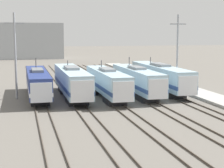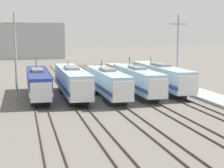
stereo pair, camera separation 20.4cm
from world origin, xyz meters
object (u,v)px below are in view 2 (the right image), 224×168
object	(u,v)px
locomotive_far_left	(38,83)
locomotive_center_left	(72,82)
locomotive_center	(108,83)
catenary_tower_right	(178,52)
catenary_tower_left	(15,54)
locomotive_far_right	(161,77)
locomotive_center_right	(138,81)

from	to	relation	value
locomotive_far_left	locomotive_center_left	xyz separation A→B (m)	(4.63, -0.69, 0.13)
locomotive_center	catenary_tower_right	size ratio (longest dim) A/B	1.44
locomotive_far_left	catenary_tower_right	distance (m)	21.03
locomotive_center	catenary_tower_left	distance (m)	13.10
locomotive_far_right	catenary_tower_left	world-z (taller)	catenary_tower_left
locomotive_far_right	catenary_tower_right	xyz separation A→B (m)	(2.12, -1.02, 3.88)
catenary_tower_right	locomotive_center_right	bearing A→B (deg)	-165.08
locomotive_center_left	catenary_tower_right	bearing A→B (deg)	3.65
locomotive_far_left	catenary_tower_left	distance (m)	4.93
locomotive_far_left	catenary_tower_right	world-z (taller)	catenary_tower_right
locomotive_center_left	catenary_tower_left	size ratio (longest dim) A/B	1.60
locomotive_center_right	locomotive_center_left	bearing A→B (deg)	175.20
locomotive_center	locomotive_center_right	distance (m)	4.79
locomotive_center_right	locomotive_center	bearing A→B (deg)	-165.16
locomotive_center_left	catenary_tower_right	world-z (taller)	catenary_tower_right
catenary_tower_left	catenary_tower_right	size ratio (longest dim) A/B	1.00
locomotive_center_right	locomotive_far_right	xyz separation A→B (m)	(4.63, 2.82, 0.04)
locomotive_center	catenary_tower_right	world-z (taller)	catenary_tower_right
locomotive_center_left	locomotive_center_right	world-z (taller)	locomotive_center_right
catenary_tower_left	locomotive_center_right	bearing A→B (deg)	-6.13
locomotive_center_left	locomotive_center	bearing A→B (deg)	-23.40
locomotive_far_left	locomotive_center_left	distance (m)	4.69
locomotive_center_right	catenary_tower_right	world-z (taller)	catenary_tower_right
locomotive_center	catenary_tower_right	distance (m)	12.42
locomotive_far_left	locomotive_far_right	world-z (taller)	locomotive_far_left
locomotive_far_left	locomotive_center_right	size ratio (longest dim) A/B	1.03
locomotive_far_right	catenary_tower_right	distance (m)	4.53
locomotive_center	locomotive_far_right	xyz separation A→B (m)	(9.26, 4.04, 0.06)
locomotive_center_left	catenary_tower_left	world-z (taller)	catenary_tower_left
locomotive_center_right	locomotive_far_right	world-z (taller)	locomotive_center_right
locomotive_center_left	locomotive_center_right	size ratio (longest dim) A/B	1.07
locomotive_far_left	locomotive_center_left	world-z (taller)	locomotive_far_left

